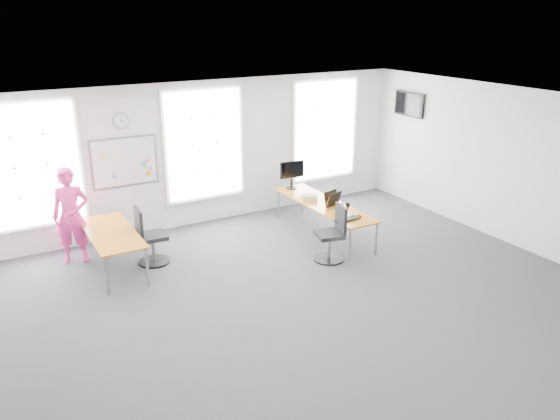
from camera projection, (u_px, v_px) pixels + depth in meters
floor at (289, 305)px, 8.45m from camera, size 10.00×10.00×0.00m
ceiling at (290, 112)px, 7.42m from camera, size 10.00×10.00×0.00m
wall_back at (190, 156)px, 11.20m from camera, size 10.00×0.00×10.00m
wall_front at (527, 357)px, 4.67m from camera, size 10.00×0.00×10.00m
wall_right at (518, 169)px, 10.26m from camera, size 0.00×10.00×10.00m
window_left at (31, 166)px, 9.71m from camera, size 1.60×0.06×2.20m
window_mid at (204, 145)px, 11.24m from camera, size 1.60×0.06×2.20m
window_right at (325, 130)px, 12.64m from camera, size 1.60×0.06×2.20m
desk_right at (324, 205)px, 10.94m from camera, size 0.73×2.73×0.67m
desk_left at (112, 235)px, 9.44m from camera, size 0.77×1.93×0.70m
chair_right at (333, 236)px, 9.87m from camera, size 0.57×0.56×1.03m
chair_left at (149, 239)px, 9.72m from camera, size 0.57×0.57×1.06m
person at (71, 216)px, 9.66m from camera, size 0.74×0.59×1.76m
whiteboard at (125, 162)px, 10.53m from camera, size 1.20×0.03×0.90m
wall_clock at (121, 121)px, 10.25m from camera, size 0.30×0.04×0.30m
tv at (409, 104)px, 12.41m from camera, size 0.06×0.90×0.55m
keyboard at (347, 220)px, 10.05m from camera, size 0.52×0.26×0.02m
mouse at (359, 216)px, 10.20m from camera, size 0.10×0.13×0.04m
lens_cap at (347, 212)px, 10.42m from camera, size 0.07×0.07×0.01m
headphones at (345, 206)px, 10.66m from camera, size 0.19×0.10×0.11m
laptop_sleeve at (332, 199)px, 10.74m from camera, size 0.38×0.30×0.30m
paper_stack at (308, 197)px, 11.11m from camera, size 0.36×0.31×0.11m
monitor at (292, 172)px, 11.71m from camera, size 0.55×0.22×0.61m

